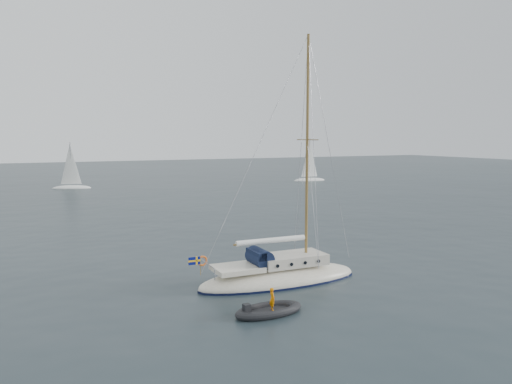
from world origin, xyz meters
name	(u,v)px	position (x,y,z in m)	size (l,w,h in m)	color
ground	(287,272)	(0.00, 0.00, 0.00)	(300.00, 300.00, 0.00)	black
sailboat	(280,263)	(-1.46, -1.77, 1.13)	(10.48, 3.13, 14.92)	white
dinghy	(243,281)	(-3.55, -1.24, 0.18)	(2.84, 1.28, 0.41)	#4E4E52
rib	(269,310)	(-4.42, -6.15, 0.21)	(3.57, 1.62, 1.29)	black
distant_yacht_b	(309,161)	(35.51, 54.78, 3.73)	(6.58, 3.51, 8.72)	white
distant_yacht_c	(71,168)	(-7.10, 59.45, 3.44)	(6.07, 3.24, 8.05)	white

